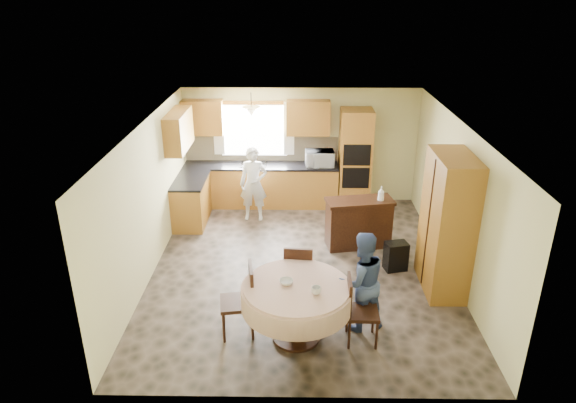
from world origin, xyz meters
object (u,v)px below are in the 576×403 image
(sideboard, at_px, (358,224))
(person_sink, at_px, (253,184))
(chair_right, at_px, (357,307))
(chair_left, at_px, (243,297))
(chair_back, at_px, (299,272))
(dining_table, at_px, (296,297))
(person_dining, at_px, (361,281))
(oven_tower, at_px, (355,159))
(cupboard, at_px, (447,224))

(sideboard, bearing_deg, person_sink, 140.15)
(sideboard, height_order, chair_right, chair_right)
(chair_left, height_order, chair_back, chair_left)
(dining_table, bearing_deg, person_dining, 18.04)
(oven_tower, xyz_separation_m, person_dining, (-0.35, -4.30, -0.33))
(sideboard, distance_m, dining_table, 2.95)
(chair_left, distance_m, chair_right, 1.54)
(dining_table, height_order, chair_back, chair_back)
(dining_table, xyz_separation_m, person_sink, (-0.87, 3.86, 0.11))
(sideboard, distance_m, cupboard, 1.92)
(chair_left, bearing_deg, sideboard, 135.65)
(chair_back, bearing_deg, chair_left, 47.79)
(chair_back, xyz_separation_m, person_dining, (0.85, -0.52, 0.17))
(oven_tower, relative_size, person_dining, 1.45)
(cupboard, height_order, person_dining, cupboard)
(oven_tower, bearing_deg, person_dining, -94.66)
(sideboard, height_order, dining_table, sideboard)
(cupboard, xyz_separation_m, person_dining, (-1.42, -1.06, -0.37))
(sideboard, height_order, chair_back, chair_back)
(chair_right, relative_size, person_dining, 0.66)
(oven_tower, bearing_deg, chair_back, -107.67)
(person_sink, bearing_deg, oven_tower, 20.95)
(sideboard, height_order, cupboard, cupboard)
(chair_back, distance_m, person_dining, 1.01)
(person_sink, xyz_separation_m, person_dining, (1.75, -3.58, -0.03))
(cupboard, height_order, chair_back, cupboard)
(dining_table, height_order, chair_left, chair_left)
(person_sink, bearing_deg, chair_left, -85.89)
(sideboard, xyz_separation_m, cupboard, (1.17, -1.37, 0.67))
(sideboard, relative_size, person_dining, 0.82)
(sideboard, xyz_separation_m, person_dining, (-0.25, -2.43, 0.30))
(oven_tower, bearing_deg, chair_right, -95.35)
(person_dining, bearing_deg, chair_left, -13.25)
(oven_tower, distance_m, chair_back, 3.99)
(chair_right, bearing_deg, cupboard, -46.57)
(chair_back, height_order, person_dining, person_dining)
(oven_tower, height_order, cupboard, cupboard)
(chair_left, relative_size, chair_right, 1.07)
(sideboard, relative_size, chair_back, 1.19)
(dining_table, bearing_deg, chair_right, -2.66)
(sideboard, distance_m, person_sink, 2.33)
(dining_table, relative_size, chair_back, 1.46)
(cupboard, relative_size, person_dining, 1.50)
(sideboard, height_order, person_sink, person_sink)
(oven_tower, relative_size, chair_left, 2.04)
(chair_right, bearing_deg, sideboard, -6.07)
(person_dining, bearing_deg, chair_right, 56.70)
(dining_table, distance_m, chair_left, 0.74)
(cupboard, bearing_deg, person_dining, -143.36)
(chair_back, relative_size, person_dining, 0.69)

